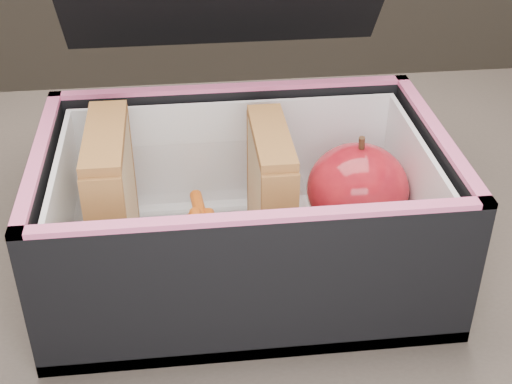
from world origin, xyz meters
TOP-DOWN VIEW (x-y plane):
  - kitchen_table at (0.00, 0.00)m, footprint 1.20×0.80m
  - lunch_bag at (-0.07, 0.05)m, footprint 0.29×0.31m
  - plastic_tub at (-0.10, 0.05)m, footprint 0.16×0.12m
  - sandwich_left at (-0.16, 0.05)m, footprint 0.03×0.10m
  - sandwich_right at (-0.05, 0.05)m, footprint 0.03×0.09m
  - carrot_sticks at (-0.10, 0.04)m, footprint 0.04×0.13m
  - paper_napkin at (0.02, 0.05)m, footprint 0.11×0.11m
  - red_apple at (0.02, 0.06)m, footprint 0.10×0.10m

SIDE VIEW (x-z plane):
  - kitchen_table at x=0.00m, z-range 0.28..1.03m
  - paper_napkin at x=0.02m, z-range 0.76..0.77m
  - carrot_sticks at x=-0.10m, z-range 0.77..0.80m
  - plastic_tub at x=-0.10m, z-range 0.76..0.83m
  - red_apple at x=0.02m, z-range 0.77..0.85m
  - lunch_bag at x=-0.07m, z-range 0.68..0.94m
  - sandwich_right at x=-0.05m, z-range 0.77..0.87m
  - sandwich_left at x=-0.16m, z-range 0.77..0.87m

